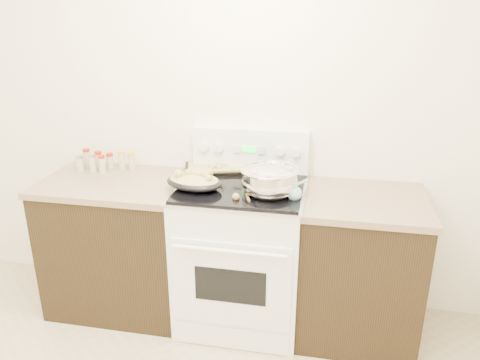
# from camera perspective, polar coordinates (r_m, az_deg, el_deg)

# --- Properties ---
(room_shell) EXTENTS (4.10, 3.60, 2.75)m
(room_shell) POSITION_cam_1_polar(r_m,az_deg,el_deg) (1.47, -24.74, 8.23)
(room_shell) COLOR white
(room_shell) RESTS_ON ground
(counter_left) EXTENTS (0.93, 0.67, 0.92)m
(counter_left) POSITION_cam_1_polar(r_m,az_deg,el_deg) (3.29, -14.26, -7.46)
(counter_left) COLOR black
(counter_left) RESTS_ON ground
(counter_right) EXTENTS (0.73, 0.67, 0.92)m
(counter_right) POSITION_cam_1_polar(r_m,az_deg,el_deg) (3.01, 14.20, -10.19)
(counter_right) COLOR black
(counter_right) RESTS_ON ground
(kitchen_range) EXTENTS (0.78, 0.73, 1.22)m
(kitchen_range) POSITION_cam_1_polar(r_m,az_deg,el_deg) (3.03, 0.20, -8.71)
(kitchen_range) COLOR white
(kitchen_range) RESTS_ON ground
(mixing_bowl) EXTENTS (0.37, 0.37, 0.20)m
(mixing_bowl) POSITION_cam_1_polar(r_m,az_deg,el_deg) (2.70, 3.61, -0.09)
(mixing_bowl) COLOR silver
(mixing_bowl) RESTS_ON kitchen_range
(roasting_pan) EXTENTS (0.40, 0.32, 0.12)m
(roasting_pan) POSITION_cam_1_polar(r_m,az_deg,el_deg) (2.79, -5.59, -0.11)
(roasting_pan) COLOR black
(roasting_pan) RESTS_ON kitchen_range
(baking_sheet) EXTENTS (0.51, 0.42, 0.06)m
(baking_sheet) POSITION_cam_1_polar(r_m,az_deg,el_deg) (3.12, -2.61, 1.67)
(baking_sheet) COLOR black
(baking_sheet) RESTS_ON kitchen_range
(wooden_spoon) EXTENTS (0.11, 0.28, 0.04)m
(wooden_spoon) POSITION_cam_1_polar(r_m,az_deg,el_deg) (2.67, -0.02, -1.77)
(wooden_spoon) COLOR #9D7247
(wooden_spoon) RESTS_ON kitchen_range
(blue_ladle) EXTENTS (0.11, 0.28, 0.10)m
(blue_ladle) POSITION_cam_1_polar(r_m,az_deg,el_deg) (2.66, 6.73, -1.50)
(blue_ladle) COLOR #85BFC6
(blue_ladle) RESTS_ON kitchen_range
(spice_jars) EXTENTS (0.38, 0.15, 0.13)m
(spice_jars) POSITION_cam_1_polar(r_m,az_deg,el_deg) (3.30, -16.39, 2.23)
(spice_jars) COLOR #BFB28C
(spice_jars) RESTS_ON counter_left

